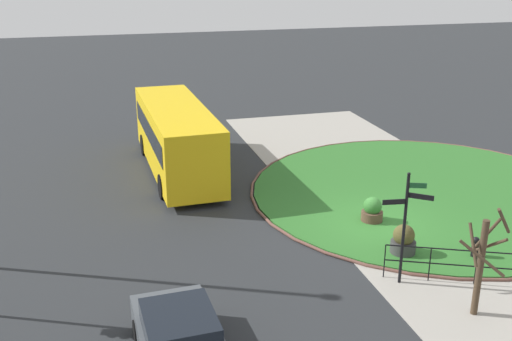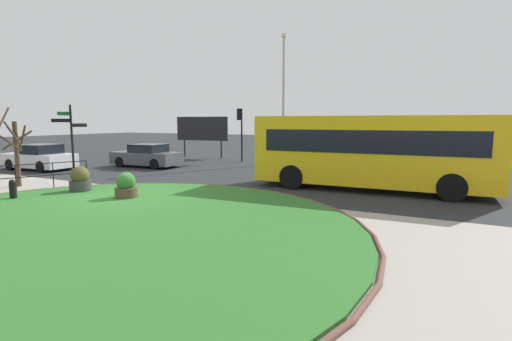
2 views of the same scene
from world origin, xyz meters
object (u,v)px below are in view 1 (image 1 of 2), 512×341
object	(u,v)px
bus_yellow	(177,137)
planter_kerbside	(372,211)
bollard_foreground	(475,248)
street_tree_bare	(482,260)
planter_near_signpost	(403,242)
signpost_directional	(406,221)

from	to	relation	value
bus_yellow	planter_kerbside	bearing A→B (deg)	-142.69
bollard_foreground	street_tree_bare	bearing A→B (deg)	145.96
bus_yellow	planter_near_signpost	distance (m)	11.55
signpost_directional	street_tree_bare	world-z (taller)	signpost_directional
signpost_directional	bollard_foreground	distance (m)	3.51
street_tree_bare	bus_yellow	bearing A→B (deg)	23.91
street_tree_bare	signpost_directional	bearing A→B (deg)	29.09
signpost_directional	bollard_foreground	bearing A→B (deg)	-76.18
planter_kerbside	bus_yellow	bearing A→B (deg)	38.89
planter_near_signpost	planter_kerbside	world-z (taller)	planter_near_signpost
bollard_foreground	planter_kerbside	xyz separation A→B (m)	(3.40, 1.94, 0.06)
bus_yellow	planter_near_signpost	xyz separation A→B (m)	(-9.92, -5.80, -1.13)
signpost_directional	bus_yellow	xyz separation A→B (m)	(11.51, 4.87, -0.41)
bus_yellow	planter_kerbside	distance (m)	9.53
bus_yellow	planter_kerbside	size ratio (longest dim) A/B	9.38
bus_yellow	planter_kerbside	xyz separation A→B (m)	(-7.37, -5.94, -1.17)
signpost_directional	planter_kerbside	distance (m)	4.56
planter_near_signpost	street_tree_bare	bearing A→B (deg)	-176.80
bollard_foreground	planter_near_signpost	bearing A→B (deg)	67.79
planter_near_signpost	bus_yellow	bearing A→B (deg)	30.33
planter_near_signpost	street_tree_bare	size ratio (longest dim) A/B	0.31
bus_yellow	bollard_foreground	bearing A→B (deg)	-145.38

